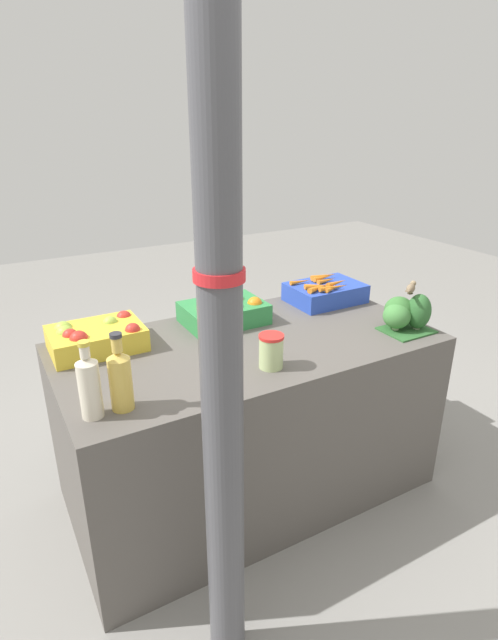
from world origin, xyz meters
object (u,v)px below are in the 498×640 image
(carrot_crate, at_px, (325,292))
(pickle_jar, at_px, (271,351))
(orange_crate, at_px, (225,312))
(broccoli_pile, at_px, (405,313))
(juice_bottle_cloudy, at_px, (89,385))
(support_pole, at_px, (220,320))
(apple_crate, at_px, (94,337))
(juice_bottle_golden, at_px, (120,378))
(sparrow_bird, at_px, (411,288))

(carrot_crate, bearing_deg, pickle_jar, -142.13)
(orange_crate, xyz_separation_m, pickle_jar, (-0.05, -0.50, 0.01))
(broccoli_pile, relative_size, juice_bottle_cloudy, 0.81)
(juice_bottle_cloudy, xyz_separation_m, pickle_jar, (0.69, 0.01, -0.05))
(support_pole, xyz_separation_m, orange_crate, (0.47, 0.93, -0.38))
(broccoli_pile, bearing_deg, orange_crate, 145.00)
(apple_crate, bearing_deg, broccoli_pile, -20.57)
(juice_bottle_cloudy, bearing_deg, orange_crate, 34.47)
(apple_crate, relative_size, juice_bottle_cloudy, 1.40)
(apple_crate, height_order, broccoli_pile, broccoli_pile)
(orange_crate, bearing_deg, juice_bottle_cloudy, -145.53)
(support_pole, bearing_deg, apple_crate, 98.51)
(orange_crate, relative_size, pickle_jar, 2.75)
(juice_bottle_cloudy, bearing_deg, broccoli_pile, 1.21)
(broccoli_pile, height_order, juice_bottle_golden, juice_bottle_golden)
(support_pole, height_order, apple_crate, support_pole)
(orange_crate, relative_size, juice_bottle_cloudy, 1.40)
(carrot_crate, relative_size, broccoli_pile, 1.72)
(apple_crate, relative_size, broccoli_pile, 1.72)
(carrot_crate, height_order, juice_bottle_golden, juice_bottle_golden)
(broccoli_pile, bearing_deg, juice_bottle_golden, -178.70)
(support_pole, distance_m, pickle_jar, 0.71)
(carrot_crate, bearing_deg, sparrow_bird, -78.30)
(broccoli_pile, relative_size, pickle_jar, 1.60)
(juice_bottle_golden, bearing_deg, juice_bottle_cloudy, 180.00)
(support_pole, distance_m, broccoli_pile, 1.29)
(carrot_crate, bearing_deg, juice_bottle_golden, -157.50)
(support_pole, xyz_separation_m, sparrow_bird, (1.17, 0.45, -0.24))
(orange_crate, distance_m, carrot_crate, 0.60)
(broccoli_pile, bearing_deg, support_pole, -158.75)
(support_pole, bearing_deg, broccoli_pile, 21.25)
(orange_crate, height_order, juice_bottle_cloudy, juice_bottle_cloudy)
(carrot_crate, bearing_deg, broccoli_pile, -79.94)
(broccoli_pile, height_order, juice_bottle_cloudy, juice_bottle_cloudy)
(juice_bottle_golden, bearing_deg, sparrow_bird, 1.15)
(juice_bottle_cloudy, relative_size, juice_bottle_golden, 0.98)
(orange_crate, bearing_deg, broccoli_pile, -35.00)
(apple_crate, distance_m, juice_bottle_cloudy, 0.54)
(support_pole, xyz_separation_m, broccoli_pile, (1.15, 0.45, -0.36))
(broccoli_pile, bearing_deg, carrot_crate, 100.06)
(support_pole, distance_m, sparrow_bird, 1.27)
(juice_bottle_golden, relative_size, sparrow_bird, 2.25)
(support_pole, relative_size, broccoli_pile, 11.16)
(sparrow_bird, bearing_deg, orange_crate, 114.90)
(support_pole, height_order, broccoli_pile, support_pole)
(carrot_crate, bearing_deg, orange_crate, -179.61)
(pickle_jar, bearing_deg, apple_crate, 138.11)
(broccoli_pile, relative_size, sparrow_bird, 1.79)
(support_pole, xyz_separation_m, juice_bottle_cloudy, (-0.27, 0.42, -0.32))
(juice_bottle_cloudy, height_order, pickle_jar, juice_bottle_cloudy)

